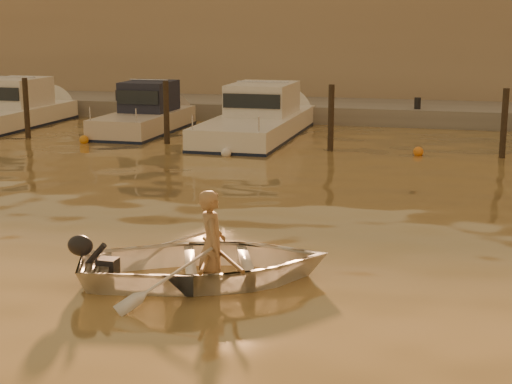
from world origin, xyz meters
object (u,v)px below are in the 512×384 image
(dinghy, at_px, (206,263))
(person, at_px, (212,245))
(moored_boat_2, at_px, (257,118))
(waterfront_building, at_px, (384,53))
(moored_boat_0, at_px, (8,110))
(moored_boat_1, at_px, (144,115))

(dinghy, relative_size, person, 2.22)
(dinghy, height_order, moored_boat_2, moored_boat_2)
(dinghy, bearing_deg, waterfront_building, -21.70)
(moored_boat_0, height_order, moored_boat_1, same)
(moored_boat_2, distance_m, waterfront_building, 11.56)
(moored_boat_1, distance_m, moored_boat_2, 4.12)
(moored_boat_0, bearing_deg, person, -49.10)
(moored_boat_0, height_order, waterfront_building, waterfront_building)
(moored_boat_2, relative_size, waterfront_building, 0.18)
(moored_boat_1, bearing_deg, moored_boat_0, 180.00)
(moored_boat_1, bearing_deg, moored_boat_2, 0.00)
(moored_boat_2, bearing_deg, moored_boat_1, 180.00)
(person, xyz_separation_m, moored_boat_2, (-3.15, 14.62, 0.07))
(moored_boat_0, relative_size, moored_boat_1, 1.20)
(dinghy, bearing_deg, moored_boat_2, -9.86)
(dinghy, height_order, waterfront_building, waterfront_building)
(dinghy, height_order, person, person)
(waterfront_building, bearing_deg, person, -89.87)
(dinghy, distance_m, person, 0.30)
(person, distance_m, moored_boat_2, 14.95)
(dinghy, relative_size, moored_boat_0, 0.52)
(person, relative_size, waterfront_building, 0.04)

